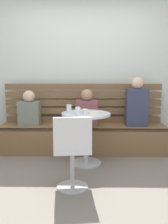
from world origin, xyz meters
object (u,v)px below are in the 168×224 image
Objects in this scene: booth_bench at (83,138)px; white_chair at (72,150)px; person_child_middle at (29,110)px; cup_glass_tall at (69,109)px; person_child_left at (87,110)px; plate_small at (94,112)px; person_adult at (137,104)px; cup_water_clear at (78,111)px; cafe_table at (86,129)px; cup_ceramic_white at (85,112)px.

white_chair reaches higher than booth_bench.
cup_glass_tall is at bearing -41.08° from person_child_middle.
person_child_left is at bearing 83.65° from white_chair.
white_chair is 0.93m from plate_small.
person_child_middle is at bearing 177.32° from person_child_left.
booth_bench is 0.76m from plate_small.
person_adult is at bearing 28.70° from cup_glass_tall.
person_adult is 4.60× the size of plate_small.
person_adult is 7.11× the size of cup_water_clear.
cup_glass_tall is 0.71× the size of plate_small.
white_chair is 1.63m from person_child_middle.
person_child_left is at bearing 89.02° from cafe_table.
person_child_left reaches higher than booth_bench.
cafe_table is 0.34m from cup_water_clear.
cup_glass_tall is at bearing -177.47° from cafe_table.
cup_glass_tall is 0.35m from plate_small.
cup_glass_tall is 0.21m from cup_water_clear.
cup_glass_tall is (-0.09, 0.80, 0.34)m from white_chair.
cup_water_clear is 0.30m from plate_small.
cafe_table is at bearing -32.60° from person_child_middle.
cup_ceramic_white is (0.22, -0.09, -0.03)m from cup_glass_tall.
person_child_left is at bearing -2.68° from person_child_middle.
person_adult is (0.95, 1.38, 0.33)m from white_chair.
booth_bench is at bearing 93.89° from cup_ceramic_white.
person_child_left is 3.49× the size of plate_small.
person_child_left is (0.07, -0.01, 0.48)m from booth_bench.
person_adult is 1.74m from person_child_middle.
cafe_table is at bearing -145.21° from person_adult.
booth_bench is 24.55× the size of cup_water_clear.
person_child_left reaches higher than white_chair.
booth_bench is at bearing 72.71° from cup_glass_tall.
plate_small reaches higher than booth_bench.
cup_water_clear reaches higher than cafe_table.
person_adult is at bearing -0.17° from booth_bench.
person_child_left is 0.52m from plate_small.
white_chair is (-0.08, -1.38, 0.24)m from booth_bench.
person_child_left is 4.94× the size of cup_glass_tall.
cup_ceramic_white is (-0.01, -0.10, 0.26)m from cafe_table.
cafe_table is 0.83m from white_chair.
cup_ceramic_white is 0.18m from plate_small.
person_child_middle is (-0.88, 0.03, 0.47)m from booth_bench.
plate_small is at bearing -28.26° from person_child_middle.
cup_glass_tall is 0.24m from cup_ceramic_white.
plate_small is at bearing 8.16° from cup_glass_tall.
person_child_middle is (-0.79, 1.41, 0.22)m from white_chair.
cafe_table is at bearing 2.53° from cup_glass_tall.
booth_bench is at bearing 107.24° from plate_small.
person_child_left is 0.66m from cup_ceramic_white.
person_adult is 1.17m from cup_water_clear.
person_child_middle is 1.16m from cup_ceramic_white.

